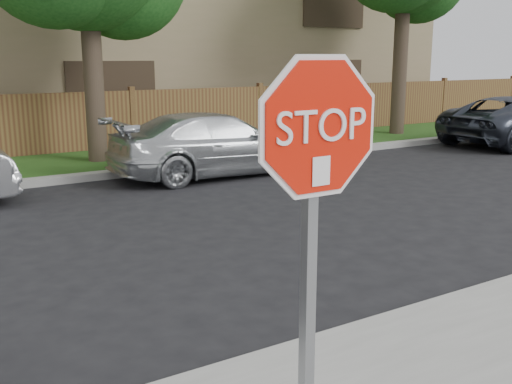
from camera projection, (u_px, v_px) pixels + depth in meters
stop_sign at (315, 189)px, 3.08m from camera, size 1.01×0.13×2.55m
sedan_right at (217, 144)px, 12.68m from camera, size 4.60×1.89×1.33m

